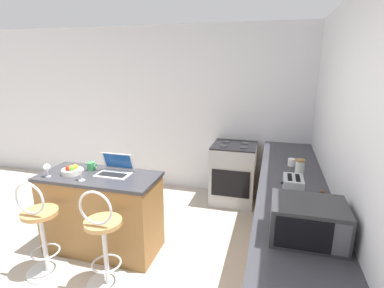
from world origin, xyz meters
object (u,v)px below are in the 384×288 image
object	(u,v)px
mug_white	(292,162)
fruit_bowl	(72,171)
microwave	(308,221)
storage_jar	(300,167)
wine_glass_tall	(81,171)
bar_stool_far	(104,242)
wine_glass_short	(47,168)
stove_range	(233,173)
toaster	(293,188)
mug_green	(91,166)
laptop	(115,169)
pepper_mill	(321,204)
bar_stool_near	(41,231)

from	to	relation	value
mug_white	fruit_bowl	xyz separation A→B (m)	(-2.29, -0.90, -0.00)
microwave	storage_jar	world-z (taller)	microwave
mug_white	wine_glass_tall	bearing A→B (deg)	-153.55
bar_stool_far	mug_white	xyz separation A→B (m)	(1.65, 1.38, 0.46)
bar_stool_far	wine_glass_short	bearing A→B (deg)	157.62
stove_range	wine_glass_tall	distance (m)	2.27
fruit_bowl	wine_glass_short	size ratio (longest dim) A/B	1.49
toaster	mug_green	distance (m)	2.13
mug_green	laptop	bearing A→B (deg)	-4.25
mug_white	wine_glass_short	world-z (taller)	wine_glass_short
mug_green	mug_white	bearing A→B (deg)	18.92
microwave	wine_glass_tall	world-z (taller)	microwave
laptop	wine_glass_short	world-z (taller)	laptop
fruit_bowl	mug_green	bearing A→B (deg)	51.59
storage_jar	fruit_bowl	world-z (taller)	storage_jar
microwave	mug_white	size ratio (longest dim) A/B	4.74
mug_green	wine_glass_short	xyz separation A→B (m)	(-0.32, -0.30, 0.06)
bar_stool_far	mug_white	size ratio (longest dim) A/B	9.87
mug_white	laptop	bearing A→B (deg)	-157.56
toaster	mug_white	distance (m)	0.89
wine_glass_short	bar_stool_far	bearing A→B (deg)	-22.38
stove_range	pepper_mill	bearing A→B (deg)	-64.43
laptop	mug_white	xyz separation A→B (m)	(1.84, 0.76, -0.01)
stove_range	mug_white	world-z (taller)	mug_white
mug_white	bar_stool_far	bearing A→B (deg)	-140.23
toaster	mug_green	world-z (taller)	toaster
bar_stool_near	microwave	xyz separation A→B (m)	(2.37, -0.15, 0.55)
mug_green	stove_range	bearing A→B (deg)	46.64
storage_jar	mug_green	world-z (taller)	storage_jar
fruit_bowl	mug_green	size ratio (longest dim) A/B	2.00
mug_white	wine_glass_tall	size ratio (longest dim) A/B	0.71
mug_white	mug_green	world-z (taller)	mug_green
toaster	bar_stool_near	bearing A→B (deg)	-167.96
toaster	wine_glass_short	xyz separation A→B (m)	(-2.44, -0.15, 0.00)
fruit_bowl	microwave	bearing A→B (deg)	-15.03
bar_stool_near	wine_glass_short	bearing A→B (deg)	112.41
bar_stool_near	storage_jar	world-z (taller)	storage_jar
mug_white	wine_glass_tall	distance (m)	2.32
bar_stool_near	storage_jar	bearing A→B (deg)	24.05
bar_stool_far	fruit_bowl	size ratio (longest dim) A/B	4.77
laptop	stove_range	world-z (taller)	laptop
stove_range	storage_jar	size ratio (longest dim) A/B	4.99
bar_stool_far	stove_range	size ratio (longest dim) A/B	1.12
bar_stool_near	mug_green	world-z (taller)	bar_stool_near
wine_glass_tall	laptop	bearing A→B (deg)	49.45
wine_glass_short	mug_white	bearing A→B (deg)	22.71
mug_white	wine_glass_short	bearing A→B (deg)	-157.29
laptop	mug_green	size ratio (longest dim) A/B	3.39
microwave	mug_green	distance (m)	2.32
wine_glass_tall	bar_stool_near	bearing A→B (deg)	-127.27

